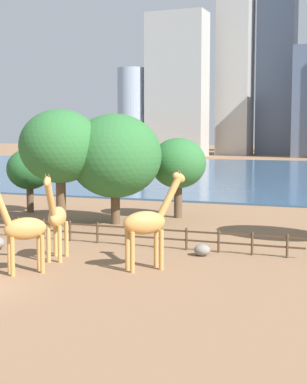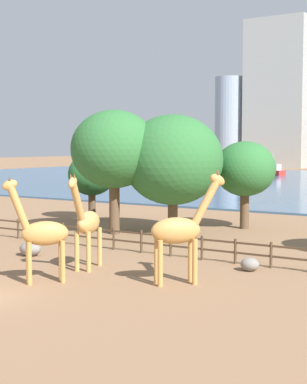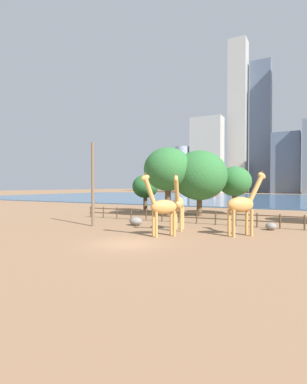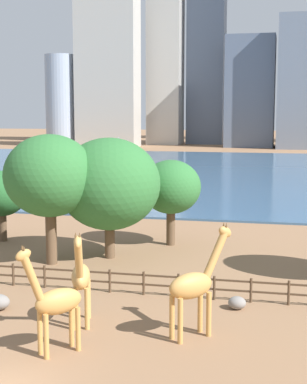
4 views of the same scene
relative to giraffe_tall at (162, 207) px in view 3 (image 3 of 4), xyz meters
name	(u,v)px [view 3 (image 3 of 4)]	position (x,y,z in m)	size (l,w,h in m)	color
ground_plane	(271,198)	(-0.73, 76.38, -2.22)	(400.00, 400.00, 0.00)	#8C6647
harbor_water	(270,198)	(-0.73, 73.38, -2.12)	(180.00, 86.00, 0.20)	#3D6084
giraffe_tall	(162,207)	(0.00, 0.00, 0.00)	(2.36, 2.57, 4.78)	#C18C47
giraffe_companion	(178,203)	(-0.07, 3.28, 0.07)	(1.56, 3.42, 4.81)	tan
giraffe_young	(243,204)	(5.29, 3.08, 0.16)	(2.84, 2.91, 5.01)	#C18C47
utility_pole	(93,184)	(-8.23, 2.09, 1.70)	(0.28, 0.28, 7.84)	brown
boulder_near_fence	(271,226)	(6.85, 7.18, -1.90)	(0.91, 0.86, 0.65)	gray
boulder_by_pole	(136,221)	(-4.93, 4.38, -1.82)	(1.25, 1.06, 0.80)	gray
enclosure_fence	(190,216)	(-0.95, 8.38, -1.47)	(26.12, 0.14, 1.30)	#4C3826
tree_left_large	(168,170)	(-5.76, 13.42, 3.56)	(5.93, 5.93, 8.49)	brown
tree_center_broad	(235,182)	(0.79, 20.51, 2.12)	(4.45, 4.45, 6.38)	brown
tree_left_small	(199,175)	(-2.51, 15.78, 2.85)	(6.91, 6.91, 8.19)	brown
tree_right_small	(145,187)	(-12.06, 18.93, 1.45)	(3.87, 3.87, 5.45)	brown
boat_ferry	(212,193)	(-23.54, 91.29, -1.27)	(5.23, 3.92, 4.47)	#B22D28
skyline_tower_needle	(261,127)	(-14.96, 154.24, 33.75)	(10.78, 8.09, 71.94)	slate
skyline_tower_glass	(238,117)	(-26.27, 149.08, 39.70)	(9.60, 9.23, 83.84)	#B7B2A8
skyline_block_left	(207,155)	(-39.42, 134.74, 17.80)	(16.70, 8.21, 40.04)	#B7B2A8
skyline_block_wide	(286,163)	(-1.18, 142.06, 12.67)	(13.05, 11.61, 29.78)	slate
skyline_tower_far	(183,170)	(-52.68, 133.11, 10.35)	(8.18, 8.18, 25.14)	#939EAD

